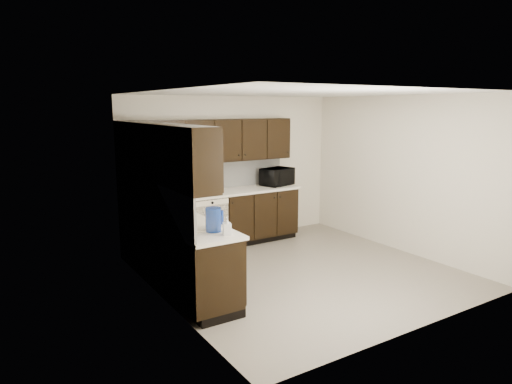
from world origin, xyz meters
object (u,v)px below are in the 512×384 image
(blue_pitcher, at_px, (213,220))
(toaster_oven, at_px, (160,192))
(microwave, at_px, (277,177))
(storage_bin, at_px, (155,198))
(sink, at_px, (192,229))

(blue_pitcher, bearing_deg, toaster_oven, 77.71)
(blue_pitcher, bearing_deg, microwave, 34.34)
(toaster_oven, relative_size, storage_bin, 0.70)
(microwave, relative_size, toaster_oven, 1.81)
(toaster_oven, height_order, blue_pitcher, blue_pitcher)
(microwave, bearing_deg, sink, -160.07)
(microwave, bearing_deg, blue_pitcher, -153.01)
(microwave, relative_size, storage_bin, 1.26)
(microwave, distance_m, blue_pitcher, 3.18)
(microwave, xyz_separation_m, blue_pitcher, (-2.35, -2.14, -0.02))
(storage_bin, bearing_deg, sink, -91.97)
(sink, distance_m, microwave, 2.98)
(storage_bin, relative_size, blue_pitcher, 1.64)
(toaster_oven, distance_m, blue_pitcher, 2.12)
(storage_bin, height_order, blue_pitcher, blue_pitcher)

